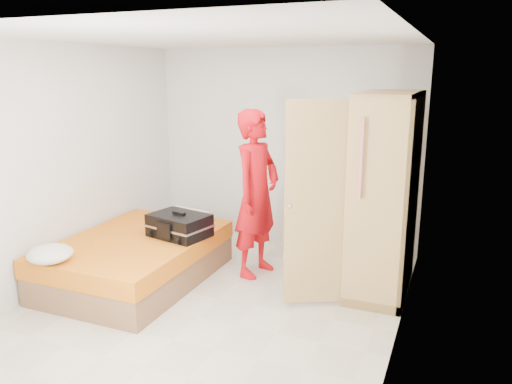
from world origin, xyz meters
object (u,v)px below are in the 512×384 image
at_px(suitcase, 179,225).
at_px(person, 257,194).
at_px(round_cushion, 50,254).
at_px(bed, 137,259).
at_px(wardrobe, 379,200).

bearing_deg(suitcase, person, 45.45).
distance_m(person, round_cushion, 2.23).
bearing_deg(bed, round_cushion, -110.68).
bearing_deg(suitcase, round_cushion, -110.54).
bearing_deg(round_cushion, bed, 69.32).
bearing_deg(suitcase, bed, -136.22).
bearing_deg(person, wardrobe, -76.83).
bearing_deg(person, round_cushion, 148.39).
distance_m(bed, person, 1.53).
bearing_deg(wardrobe, round_cushion, -149.47).
height_order(bed, wardrobe, wardrobe).
xyz_separation_m(person, round_cushion, (-1.49, -1.62, -0.37)).
distance_m(suitcase, round_cushion, 1.37).
xyz_separation_m(wardrobe, suitcase, (-2.09, -0.53, -0.37)).
bearing_deg(round_cushion, person, 47.46).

